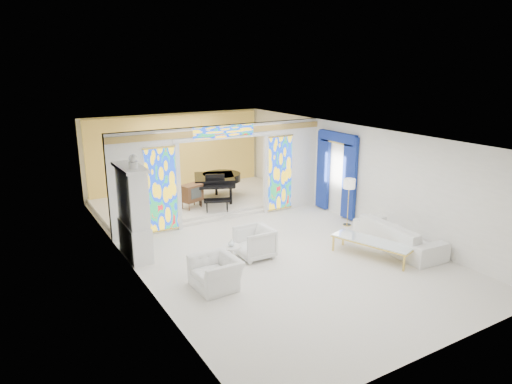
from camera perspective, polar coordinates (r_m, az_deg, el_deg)
floor at (r=12.86m, az=0.01°, el=-6.02°), size 12.00×12.00×0.00m
ceiling at (r=12.08m, az=0.01°, el=7.32°), size 7.00×12.00×0.02m
wall_back at (r=17.69m, az=-9.96°, el=4.84°), size 7.00×0.02×3.00m
wall_front at (r=8.12m, az=22.39°, el=-9.24°), size 7.00×0.02×3.00m
wall_left at (r=11.10m, az=-15.75°, el=-2.00°), size 0.02×12.00×3.00m
wall_right at (r=14.43m, az=12.08°, el=2.29°), size 0.02×12.00×3.00m
partition_wall at (r=14.05m, az=-4.13°, el=2.88°), size 7.00×0.22×3.00m
stained_glass_left at (r=13.29m, az=-11.75°, el=0.27°), size 0.90×0.04×2.40m
stained_glass_right at (r=15.03m, az=3.02°, el=2.37°), size 0.90×0.04×2.40m
stained_glass_transom at (r=13.75m, az=-4.03°, el=7.55°), size 2.00×0.04×0.34m
alcove_platform at (r=16.30m, az=-7.34°, el=-1.08°), size 6.80×3.80×0.18m
gold_curtain_back at (r=17.58m, az=-9.82°, el=4.78°), size 6.70×0.10×2.90m
chandelier at (r=15.76m, az=-6.83°, el=7.53°), size 0.48×0.48×0.30m
blue_drapes at (r=14.86m, az=10.00°, el=3.09°), size 0.14×1.85×2.65m
china_cabinet at (r=11.81m, az=-15.08°, el=-2.56°), size 0.56×1.46×2.72m
armchair_left at (r=10.21m, az=-5.06°, el=-10.02°), size 0.96×1.09×0.68m
armchair_right at (r=11.63m, az=-0.18°, el=-6.34°), size 0.90×0.87×0.80m
sofa at (r=12.74m, az=17.37°, el=-5.19°), size 1.17×2.63×0.75m
side_table at (r=11.06m, az=-3.09°, el=-7.71°), size 0.60×0.60×0.57m
vase at (r=10.95m, az=-3.11°, el=-6.35°), size 0.17×0.17×0.17m
coffee_table at (r=11.98m, az=14.31°, el=-6.06°), size 1.29×2.15×0.46m
floor_lamp at (r=13.91m, az=11.57°, el=0.75°), size 0.40×0.40×1.46m
grand_piano at (r=16.00m, az=-4.81°, el=1.59°), size 2.24×2.67×1.03m
tv_console at (r=15.09m, az=-8.07°, el=-0.11°), size 0.79×0.66×0.79m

